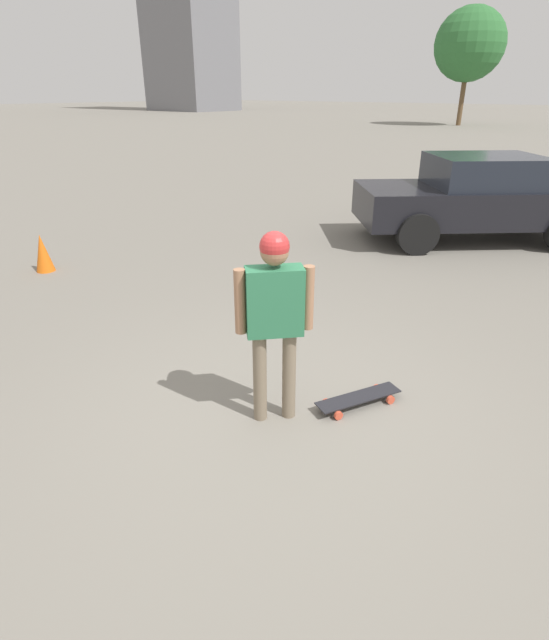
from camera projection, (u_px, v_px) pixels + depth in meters
The scene contains 6 objects.
ground_plane at pixel (274, 416), 4.40m from camera, with size 220.00×220.00×0.00m, color gray.
person at pixel (274, 307), 3.96m from camera, with size 0.49×0.46×1.66m.
skateboard at pixel (359, 398), 4.53m from camera, with size 0.82×0.52×0.09m.
car_parked_near at pixel (477, 197), 9.28m from camera, with size 4.19×4.36×1.55m.
tree_distant at pixel (470, 44), 38.06m from camera, with size 5.31×5.31×8.43m.
traffic_cone at pixel (43, 253), 7.81m from camera, with size 0.29×0.29×0.59m.
Camera 1 is at (2.82, 2.30, 2.62)m, focal length 28.00 mm.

